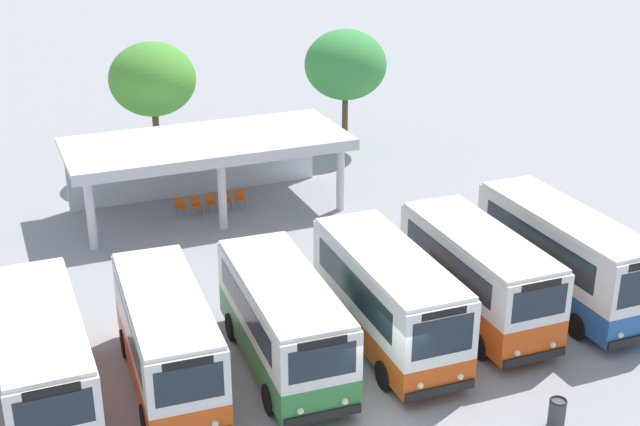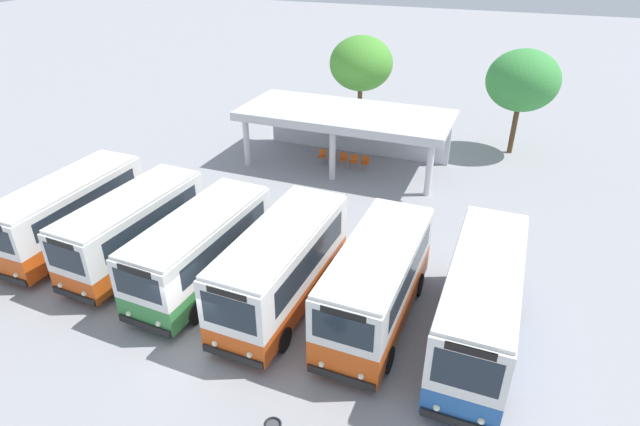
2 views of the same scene
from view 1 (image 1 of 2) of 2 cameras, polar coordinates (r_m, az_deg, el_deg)
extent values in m
plane|color=#939399|center=(25.59, 3.73, -12.65)|extent=(180.00, 180.00, 0.00)
cylinder|color=black|center=(28.28, -15.84, -8.75)|extent=(0.22, 0.90, 0.90)
cylinder|color=black|center=(28.23, -20.28, -9.41)|extent=(0.22, 0.90, 0.90)
cube|color=#D14C14|center=(26.06, -17.71, -10.62)|extent=(2.32, 7.26, 1.12)
cube|color=silver|center=(25.39, -18.06, -8.13)|extent=(2.32, 7.26, 1.50)
cube|color=silver|center=(25.00, -18.28, -6.52)|extent=(2.25, 7.04, 0.12)
cube|color=#1E2833|center=(22.29, -17.18, -12.49)|extent=(1.88, 0.06, 0.98)
cube|color=black|center=(21.97, -17.35, -11.24)|extent=(1.37, 0.06, 0.24)
cube|color=#1E2833|center=(25.51, -15.55, -7.54)|extent=(0.06, 5.80, 0.83)
cylinder|color=black|center=(24.97, -6.59, -12.51)|extent=(0.27, 0.91, 0.90)
cylinder|color=black|center=(24.71, -11.49, -13.28)|extent=(0.27, 0.91, 0.90)
cylinder|color=black|center=(28.53, -8.57, -7.79)|extent=(0.27, 0.91, 0.90)
cylinder|color=black|center=(28.30, -12.81, -8.39)|extent=(0.27, 0.91, 0.90)
cube|color=#D14C14|center=(26.37, -9.97, -9.60)|extent=(2.59, 7.01, 0.94)
cube|color=silver|center=(25.72, -10.16, -7.19)|extent=(2.59, 7.01, 1.61)
cube|color=silver|center=(25.31, -10.30, -5.49)|extent=(2.51, 6.80, 0.12)
cube|color=#1E2833|center=(22.79, -8.66, -11.17)|extent=(1.81, 0.15, 1.05)
cube|color=black|center=(22.45, -8.75, -9.81)|extent=(1.33, 0.12, 0.24)
cube|color=#1E2833|center=(25.94, -7.81, -6.64)|extent=(0.34, 5.52, 0.89)
cube|color=#1E2833|center=(25.68, -12.63, -7.33)|extent=(0.34, 5.52, 0.89)
sphere|color=#EAEACC|center=(23.61, -6.96, -13.70)|extent=(0.20, 0.20, 0.20)
cylinder|color=black|center=(25.68, 1.54, -11.25)|extent=(0.26, 0.91, 0.90)
cylinder|color=black|center=(25.08, -3.38, -12.20)|extent=(0.26, 0.91, 0.90)
cylinder|color=black|center=(29.18, -1.57, -6.77)|extent=(0.26, 0.91, 0.90)
cylinder|color=black|center=(28.66, -5.90, -7.49)|extent=(0.26, 0.91, 0.90)
cube|color=#337F3D|center=(26.87, -2.42, -8.49)|extent=(2.68, 7.13, 1.01)
cube|color=silver|center=(26.25, -2.46, -6.12)|extent=(2.68, 7.13, 1.53)
cube|color=silver|center=(25.86, -2.49, -4.51)|extent=(2.60, 6.91, 0.12)
cube|color=black|center=(24.26, 0.19, -13.29)|extent=(2.24, 0.20, 0.28)
cube|color=#1E2833|center=(23.36, 0.16, -9.88)|extent=(1.93, 0.14, 0.99)
cube|color=black|center=(23.05, 0.16, -8.63)|extent=(1.41, 0.12, 0.24)
cube|color=#1E2833|center=(26.63, -0.12, -5.52)|extent=(0.30, 5.62, 0.84)
cube|color=#1E2833|center=(26.03, -5.00, -6.32)|extent=(0.30, 5.62, 0.84)
sphere|color=#EAEACC|center=(24.28, 1.66, -12.38)|extent=(0.20, 0.20, 0.20)
sphere|color=#EAEACC|center=(23.92, -1.31, -12.98)|extent=(0.20, 0.20, 0.20)
cylinder|color=black|center=(27.04, 8.65, -9.63)|extent=(0.24, 0.91, 0.90)
cylinder|color=black|center=(26.13, 4.26, -10.65)|extent=(0.24, 0.91, 0.90)
cylinder|color=black|center=(30.46, 4.56, -5.51)|extent=(0.24, 0.91, 0.90)
cylinder|color=black|center=(29.66, 0.60, -6.25)|extent=(0.24, 0.91, 0.90)
cube|color=#D14C14|center=(28.07, 4.45, -7.19)|extent=(2.54, 7.29, 0.92)
cube|color=white|center=(27.41, 4.53, -4.68)|extent=(2.54, 7.29, 1.84)
cube|color=white|center=(26.98, 4.59, -2.83)|extent=(2.46, 7.07, 0.12)
cube|color=black|center=(25.50, 7.96, -11.56)|extent=(2.23, 0.16, 0.28)
cube|color=#1E2833|center=(24.60, 8.13, -8.12)|extent=(1.93, 0.10, 1.20)
cube|color=black|center=(24.23, 8.23, -6.59)|extent=(1.41, 0.09, 0.24)
cube|color=#1E2833|center=(27.95, 6.61, -4.10)|extent=(0.19, 5.78, 1.01)
cube|color=#1E2833|center=(27.04, 2.20, -4.91)|extent=(0.19, 5.78, 1.01)
sphere|color=#EAEACC|center=(25.62, 9.28, -10.65)|extent=(0.20, 0.20, 0.20)
sphere|color=#EAEACC|center=(25.07, 6.67, -11.29)|extent=(0.20, 0.20, 0.20)
cylinder|color=black|center=(29.09, 14.31, -7.64)|extent=(0.24, 0.90, 0.90)
cylinder|color=black|center=(27.96, 10.51, -8.60)|extent=(0.24, 0.90, 0.90)
cylinder|color=black|center=(32.24, 9.94, -4.14)|extent=(0.24, 0.90, 0.90)
cylinder|color=black|center=(31.22, 6.39, -4.85)|extent=(0.24, 0.90, 0.90)
cube|color=#D14C14|center=(29.83, 10.27, -5.33)|extent=(2.47, 7.03, 1.18)
cube|color=silver|center=(29.23, 10.46, -2.95)|extent=(2.47, 7.03, 1.56)
cube|color=silver|center=(28.88, 10.57, -1.45)|extent=(2.40, 6.82, 0.12)
cube|color=black|center=(27.53, 14.02, -9.28)|extent=(2.22, 0.14, 0.28)
cube|color=#1E2833|center=(26.65, 14.33, -5.81)|extent=(1.92, 0.09, 1.01)
cube|color=black|center=(26.38, 14.46, -4.64)|extent=(1.40, 0.08, 0.24)
cube|color=#1E2833|center=(29.87, 12.27, -2.42)|extent=(0.15, 5.59, 0.86)
cube|color=#1E2833|center=(28.73, 8.38, -3.16)|extent=(0.15, 5.59, 0.86)
sphere|color=#EAEACC|center=(27.73, 15.17, -8.42)|extent=(0.20, 0.20, 0.20)
sphere|color=#EAEACC|center=(27.05, 12.93, -9.02)|extent=(0.20, 0.20, 0.20)
cylinder|color=black|center=(31.02, 19.76, -6.34)|extent=(0.22, 0.90, 0.90)
cylinder|color=black|center=(29.76, 16.68, -7.20)|extent=(0.22, 0.90, 0.90)
cylinder|color=black|center=(34.27, 14.56, -2.88)|extent=(0.22, 0.90, 0.90)
cylinder|color=black|center=(33.13, 11.60, -3.51)|extent=(0.22, 0.90, 0.90)
cube|color=#23569E|center=(31.79, 15.62, -4.18)|extent=(2.24, 7.77, 1.01)
cube|color=silver|center=(31.20, 15.89, -1.82)|extent=(2.24, 7.77, 1.87)
cube|color=silver|center=(30.81, 16.09, -0.13)|extent=(2.17, 7.54, 0.12)
cube|color=black|center=(29.39, 20.13, -7.90)|extent=(2.10, 0.11, 0.28)
cube|color=#1E2833|center=(31.90, 17.36, -1.35)|extent=(0.06, 6.21, 1.03)
cube|color=#1E2833|center=(30.62, 14.16, -1.99)|extent=(0.06, 6.21, 1.03)
sphere|color=#EAEACC|center=(28.87, 19.29, -7.64)|extent=(0.20, 0.20, 0.20)
cylinder|color=silver|center=(35.59, -14.96, 0.06)|extent=(0.36, 0.36, 3.20)
cylinder|color=silver|center=(36.56, -6.50, 1.31)|extent=(0.36, 0.36, 3.20)
cylinder|color=silver|center=(38.29, 1.37, 2.45)|extent=(0.36, 0.36, 3.20)
cube|color=silver|center=(40.60, -8.28, 3.40)|extent=(11.73, 0.20, 3.20)
cube|color=silver|center=(37.93, -7.52, 4.77)|extent=(12.23, 5.35, 0.20)
cube|color=silver|center=(35.61, -6.38, 3.24)|extent=(12.23, 0.10, 0.28)
cylinder|color=slate|center=(38.34, -8.86, -0.01)|extent=(0.03, 0.03, 0.44)
cylinder|color=slate|center=(38.26, -9.37, -0.09)|extent=(0.03, 0.03, 0.44)
cylinder|color=slate|center=(38.66, -9.00, 0.17)|extent=(0.03, 0.03, 0.44)
cylinder|color=slate|center=(38.58, -9.50, 0.09)|extent=(0.03, 0.03, 0.44)
cube|color=#D85919|center=(38.37, -9.21, 0.37)|extent=(0.45, 0.45, 0.04)
cube|color=#D85919|center=(38.48, -9.30, 0.75)|extent=(0.44, 0.05, 0.40)
cylinder|color=slate|center=(38.44, -7.85, 0.11)|extent=(0.03, 0.03, 0.44)
cylinder|color=slate|center=(38.35, -8.36, 0.03)|extent=(0.03, 0.03, 0.44)
cylinder|color=slate|center=(38.75, -8.00, 0.29)|extent=(0.03, 0.03, 0.44)
cylinder|color=slate|center=(38.67, -8.50, 0.21)|extent=(0.03, 0.03, 0.44)
cube|color=#D85919|center=(38.46, -8.20, 0.49)|extent=(0.45, 0.45, 0.04)
cube|color=#D85919|center=(38.57, -8.29, 0.87)|extent=(0.44, 0.05, 0.40)
cylinder|color=slate|center=(38.64, -6.89, 0.28)|extent=(0.03, 0.03, 0.44)
cylinder|color=slate|center=(38.55, -7.39, 0.20)|extent=(0.03, 0.03, 0.44)
cylinder|color=slate|center=(38.95, -7.04, 0.46)|extent=(0.03, 0.03, 0.44)
cylinder|color=slate|center=(38.86, -7.54, 0.38)|extent=(0.03, 0.03, 0.44)
cube|color=#D85919|center=(38.66, -7.23, 0.66)|extent=(0.45, 0.45, 0.04)
cube|color=#D85919|center=(38.77, -7.33, 1.03)|extent=(0.44, 0.05, 0.40)
cylinder|color=slate|center=(38.73, -5.88, 0.38)|extent=(0.03, 0.03, 0.44)
cylinder|color=slate|center=(38.63, -6.38, 0.30)|extent=(0.03, 0.03, 0.44)
cylinder|color=slate|center=(39.04, -6.04, 0.56)|extent=(0.03, 0.03, 0.44)
cylinder|color=slate|center=(38.95, -6.53, 0.48)|extent=(0.03, 0.03, 0.44)
cube|color=#D85919|center=(38.75, -6.22, 0.76)|extent=(0.45, 0.45, 0.04)
cube|color=#D85919|center=(38.85, -6.33, 1.13)|extent=(0.44, 0.05, 0.40)
cylinder|color=slate|center=(38.98, -4.95, 0.56)|extent=(0.03, 0.03, 0.44)
cylinder|color=slate|center=(38.87, -5.44, 0.49)|extent=(0.03, 0.03, 0.44)
cylinder|color=slate|center=(39.29, -5.12, 0.74)|extent=(0.03, 0.03, 0.44)
cylinder|color=slate|center=(39.19, -5.60, 0.66)|extent=(0.03, 0.03, 0.44)
cube|color=#D85919|center=(38.99, -5.29, 0.94)|extent=(0.45, 0.45, 0.04)
cube|color=#D85919|center=(39.10, -5.39, 1.31)|extent=(0.44, 0.05, 0.40)
cylinder|color=brown|center=(43.76, -10.74, 4.65)|extent=(0.32, 0.32, 3.22)
ellipsoid|color=#4C9933|center=(42.91, -11.04, 8.71)|extent=(4.21, 4.21, 3.58)
cylinder|color=brown|center=(46.71, 1.66, 6.05)|extent=(0.32, 0.32, 3.02)
ellipsoid|color=green|center=(45.92, 1.70, 9.80)|extent=(4.33, 4.33, 3.68)
cylinder|color=#3F3F47|center=(25.36, 15.42, -12.73)|extent=(0.48, 0.48, 0.85)
torus|color=black|center=(25.11, 15.52, -11.90)|extent=(0.49, 0.49, 0.06)
camera|label=2|loc=(19.94, 45.64, 9.88)|focal=28.92mm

